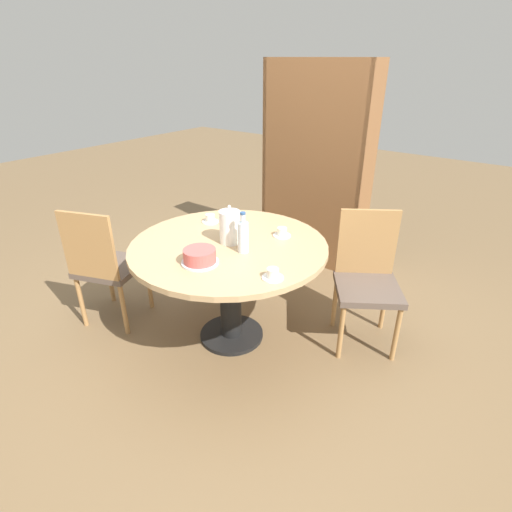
{
  "coord_description": "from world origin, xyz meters",
  "views": [
    {
      "loc": [
        1.56,
        -1.78,
        1.84
      ],
      "look_at": [
        0.0,
        0.3,
        0.54
      ],
      "focal_mm": 28.0,
      "sensor_mm": 36.0,
      "label": 1
    }
  ],
  "objects_px": {
    "bookshelf": "(316,171)",
    "cup_c": "(210,219)",
    "chair_b": "(367,277)",
    "coffee_pot": "(230,226)",
    "water_bottle": "(243,236)",
    "cup_b": "(282,233)",
    "cup_a": "(273,274)",
    "cake_main": "(200,257)",
    "chair_a": "(105,264)"
  },
  "relations": [
    {
      "from": "water_bottle",
      "to": "cup_c",
      "type": "distance_m",
      "value": 0.57
    },
    {
      "from": "coffee_pot",
      "to": "cup_c",
      "type": "xyz_separation_m",
      "value": [
        -0.35,
        0.18,
        -0.09
      ]
    },
    {
      "from": "chair_b",
      "to": "cup_b",
      "type": "bearing_deg",
      "value": 172.14
    },
    {
      "from": "cup_a",
      "to": "cup_b",
      "type": "relative_size",
      "value": 1.0
    },
    {
      "from": "chair_b",
      "to": "coffee_pot",
      "type": "xyz_separation_m",
      "value": [
        -0.75,
        -0.54,
        0.37
      ]
    },
    {
      "from": "water_bottle",
      "to": "cup_b",
      "type": "relative_size",
      "value": 2.16
    },
    {
      "from": "bookshelf",
      "to": "coffee_pot",
      "type": "relative_size",
      "value": 7.15
    },
    {
      "from": "water_bottle",
      "to": "cup_c",
      "type": "height_order",
      "value": "water_bottle"
    },
    {
      "from": "water_bottle",
      "to": "coffee_pot",
      "type": "bearing_deg",
      "value": 159.45
    },
    {
      "from": "chair_b",
      "to": "cup_c",
      "type": "height_order",
      "value": "chair_b"
    },
    {
      "from": "water_bottle",
      "to": "cup_a",
      "type": "relative_size",
      "value": 2.16
    },
    {
      "from": "coffee_pot",
      "to": "water_bottle",
      "type": "relative_size",
      "value": 0.98
    },
    {
      "from": "cup_a",
      "to": "cup_c",
      "type": "bearing_deg",
      "value": 154.13
    },
    {
      "from": "cup_a",
      "to": "cup_b",
      "type": "bearing_deg",
      "value": 118.62
    },
    {
      "from": "chair_b",
      "to": "coffee_pot",
      "type": "height_order",
      "value": "coffee_pot"
    },
    {
      "from": "water_bottle",
      "to": "cake_main",
      "type": "bearing_deg",
      "value": -111.26
    },
    {
      "from": "cup_b",
      "to": "cup_c",
      "type": "distance_m",
      "value": 0.57
    },
    {
      "from": "chair_a",
      "to": "cup_a",
      "type": "height_order",
      "value": "chair_a"
    },
    {
      "from": "coffee_pot",
      "to": "chair_a",
      "type": "bearing_deg",
      "value": -153.59
    },
    {
      "from": "chair_b",
      "to": "bookshelf",
      "type": "relative_size",
      "value": 0.51
    },
    {
      "from": "chair_a",
      "to": "cup_a",
      "type": "xyz_separation_m",
      "value": [
        1.34,
        0.19,
        0.28
      ]
    },
    {
      "from": "cake_main",
      "to": "cup_b",
      "type": "distance_m",
      "value": 0.65
    },
    {
      "from": "chair_b",
      "to": "cup_c",
      "type": "relative_size",
      "value": 7.71
    },
    {
      "from": "cup_c",
      "to": "chair_a",
      "type": "bearing_deg",
      "value": -129.38
    },
    {
      "from": "chair_a",
      "to": "water_bottle",
      "type": "bearing_deg",
      "value": 178.91
    },
    {
      "from": "cake_main",
      "to": "cup_c",
      "type": "xyz_separation_m",
      "value": [
        -0.4,
        0.52,
        -0.02
      ]
    },
    {
      "from": "bookshelf",
      "to": "cup_b",
      "type": "distance_m",
      "value": 1.23
    },
    {
      "from": "water_bottle",
      "to": "cup_a",
      "type": "bearing_deg",
      "value": -26.1
    },
    {
      "from": "chair_b",
      "to": "bookshelf",
      "type": "height_order",
      "value": "bookshelf"
    },
    {
      "from": "chair_a",
      "to": "cake_main",
      "type": "relative_size",
      "value": 4.19
    },
    {
      "from": "cake_main",
      "to": "cup_a",
      "type": "height_order",
      "value": "cake_main"
    },
    {
      "from": "cake_main",
      "to": "chair_a",
      "type": "bearing_deg",
      "value": -174.59
    },
    {
      "from": "coffee_pot",
      "to": "water_bottle",
      "type": "height_order",
      "value": "water_bottle"
    },
    {
      "from": "water_bottle",
      "to": "cup_c",
      "type": "xyz_separation_m",
      "value": [
        -0.51,
        0.24,
        -0.08
      ]
    },
    {
      "from": "chair_b",
      "to": "coffee_pot",
      "type": "distance_m",
      "value": 1.0
    },
    {
      "from": "bookshelf",
      "to": "water_bottle",
      "type": "height_order",
      "value": "bookshelf"
    },
    {
      "from": "chair_a",
      "to": "chair_b",
      "type": "bearing_deg",
      "value": -169.81
    },
    {
      "from": "chair_a",
      "to": "chair_b",
      "type": "xyz_separation_m",
      "value": [
        1.6,
        0.96,
        0.0
      ]
    },
    {
      "from": "cup_b",
      "to": "cup_c",
      "type": "relative_size",
      "value": 1.0
    },
    {
      "from": "cup_b",
      "to": "cup_a",
      "type": "bearing_deg",
      "value": -61.38
    },
    {
      "from": "chair_b",
      "to": "cup_c",
      "type": "distance_m",
      "value": 1.19
    },
    {
      "from": "chair_b",
      "to": "cup_a",
      "type": "height_order",
      "value": "chair_b"
    },
    {
      "from": "cup_b",
      "to": "chair_a",
      "type": "bearing_deg",
      "value": -146.24
    },
    {
      "from": "bookshelf",
      "to": "cup_c",
      "type": "xyz_separation_m",
      "value": [
        -0.17,
        -1.26,
        -0.12
      ]
    },
    {
      "from": "chair_a",
      "to": "cup_c",
      "type": "distance_m",
      "value": 0.83
    },
    {
      "from": "chair_b",
      "to": "water_bottle",
      "type": "height_order",
      "value": "water_bottle"
    },
    {
      "from": "chair_a",
      "to": "coffee_pot",
      "type": "relative_size",
      "value": 3.63
    },
    {
      "from": "bookshelf",
      "to": "cup_a",
      "type": "height_order",
      "value": "bookshelf"
    },
    {
      "from": "coffee_pot",
      "to": "cup_b",
      "type": "height_order",
      "value": "coffee_pot"
    },
    {
      "from": "water_bottle",
      "to": "chair_b",
      "type": "bearing_deg",
      "value": 45.3
    }
  ]
}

